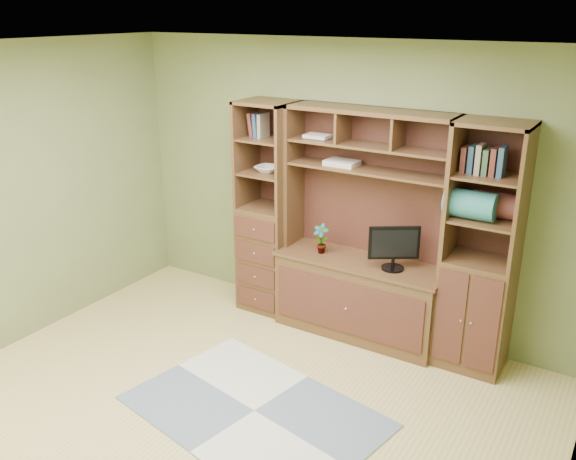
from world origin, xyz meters
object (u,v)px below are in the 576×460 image
Objects in this scene: center_hutch at (361,229)px; right_tower at (481,250)px; monitor at (394,240)px; left_tower at (268,209)px.

right_tower is (1.02, 0.04, 0.00)m from center_hutch.
center_hutch is at bearing 140.37° from monitor.
center_hutch is 1.00× the size of left_tower.
center_hutch is 1.03m from right_tower.
left_tower is at bearing 177.71° from center_hutch.
right_tower is 3.86× the size of monitor.
left_tower is at bearing 180.00° from right_tower.
center_hutch is at bearing -177.77° from right_tower.
center_hutch reaches higher than monitor.
center_hutch is 3.86× the size of monitor.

